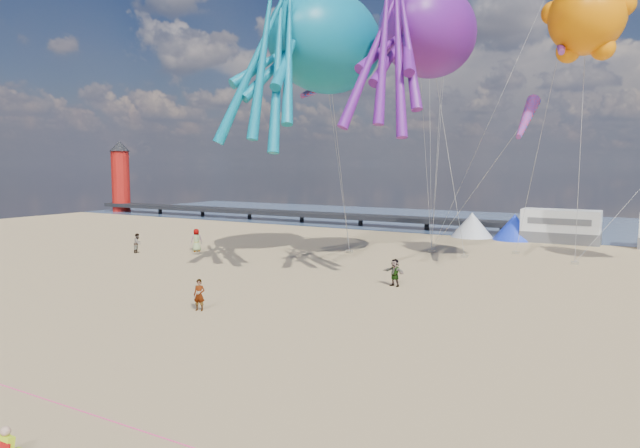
{
  "coord_description": "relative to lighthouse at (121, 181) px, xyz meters",
  "views": [
    {
      "loc": [
        12.78,
        -15.15,
        7.07
      ],
      "look_at": [
        0.55,
        6.0,
        4.5
      ],
      "focal_mm": 32.0,
      "sensor_mm": 36.0,
      "label": 1
    }
  ],
  "objects": [
    {
      "name": "ground",
      "position": [
        56.0,
        -44.0,
        -4.5
      ],
      "size": [
        120.0,
        120.0,
        0.0
      ],
      "primitive_type": "plane",
      "color": "tan",
      "rests_on": "ground"
    },
    {
      "name": "water",
      "position": [
        56.0,
        11.0,
        -4.48
      ],
      "size": [
        120.0,
        120.0,
        0.0
      ],
      "primitive_type": "plane",
      "color": "#3D5475",
      "rests_on": "ground"
    },
    {
      "name": "pier",
      "position": [
        28.0,
        0.0,
        -3.5
      ],
      "size": [
        60.0,
        3.0,
        0.5
      ],
      "primitive_type": "cube",
      "color": "black",
      "rests_on": "ground"
    },
    {
      "name": "lighthouse",
      "position": [
        0.0,
        0.0,
        0.0
      ],
      "size": [
        2.6,
        2.6,
        9.0
      ],
      "primitive_type": "cylinder",
      "color": "#A5140F",
      "rests_on": "ground"
    },
    {
      "name": "motorhome_0",
      "position": [
        62.0,
        -4.0,
        -3.0
      ],
      "size": [
        6.6,
        2.5,
        3.0
      ],
      "primitive_type": "cube",
      "color": "silver",
      "rests_on": "ground"
    },
    {
      "name": "tent_white",
      "position": [
        54.0,
        -4.0,
        -3.3
      ],
      "size": [
        4.0,
        4.0,
        2.4
      ],
      "primitive_type": "cone",
      "color": "white",
      "rests_on": "ground"
    },
    {
      "name": "tent_blue",
      "position": [
        58.0,
        -4.0,
        -3.3
      ],
      "size": [
        4.0,
        4.0,
        2.4
      ],
      "primitive_type": "cone",
      "color": "#1933CC",
      "rests_on": "ground"
    },
    {
      "name": "rope_line",
      "position": [
        56.0,
        -49.0,
        -4.48
      ],
      "size": [
        34.0,
        0.03,
        0.03
      ],
      "primitive_type": "cylinder",
      "rotation": [
        0.0,
        1.57,
        0.0
      ],
      "color": "#F2338C",
      "rests_on": "ground"
    },
    {
      "name": "standing_person",
      "position": [
        50.17,
        -38.66,
        -3.73
      ],
      "size": [
        0.65,
        0.53,
        1.54
      ],
      "primitive_type": "imported",
      "rotation": [
        0.0,
        0.0,
        0.32
      ],
      "color": "tan",
      "rests_on": "ground"
    },
    {
      "name": "beachgoer_0",
      "position": [
        37.11,
        -24.45,
        -3.57
      ],
      "size": [
        0.76,
        0.81,
        1.87
      ],
      "primitive_type": "imported",
      "rotation": [
        0.0,
        0.0,
        4.08
      ],
      "color": "#7F6659",
      "rests_on": "ground"
    },
    {
      "name": "beachgoer_1",
      "position": [
        33.52,
        -27.37,
        -3.72
      ],
      "size": [
        0.73,
        0.89,
        1.57
      ],
      "primitive_type": "imported",
      "rotation": [
        0.0,
        0.0,
        1.91
      ],
      "color": "#7F6659",
      "rests_on": "ground"
    },
    {
      "name": "beachgoer_4",
      "position": [
        56.21,
        -28.73,
        -3.69
      ],
      "size": [
        1.02,
        0.66,
        1.61
      ],
      "primitive_type": "imported",
      "rotation": [
        0.0,
        0.0,
        5.98
      ],
      "color": "#7F6659",
      "rests_on": "ground"
    },
    {
      "name": "sandbag_a",
      "position": [
        48.29,
        -19.01,
        -4.39
      ],
      "size": [
        0.5,
        0.35,
        0.22
      ],
      "primitive_type": "cube",
      "color": "gray",
      "rests_on": "ground"
    },
    {
      "name": "sandbag_b",
      "position": [
        56.9,
        -16.67,
        -4.39
      ],
      "size": [
        0.5,
        0.35,
        0.22
      ],
      "primitive_type": "cube",
      "color": "gray",
      "rests_on": "ground"
    },
    {
      "name": "sandbag_c",
      "position": [
        64.48,
        -15.72,
        -4.39
      ],
      "size": [
        0.5,
        0.35,
        0.22
      ],
      "primitive_type": "cube",
      "color": "gray",
      "rests_on": "ground"
    },
    {
      "name": "sandbag_d",
      "position": [
        59.88,
        -12.82,
        -4.39
      ],
      "size": [
        0.5,
        0.35,
        0.22
      ],
      "primitive_type": "cube",
      "color": "gray",
      "rests_on": "ground"
    },
    {
      "name": "sandbag_e",
      "position": [
        53.82,
        -15.31,
        -4.39
      ],
      "size": [
        0.5,
        0.35,
        0.22
      ],
      "primitive_type": "cube",
      "color": "gray",
      "rests_on": "ground"
    },
    {
      "name": "kite_octopus_teal",
      "position": [
        48.96,
        -24.02,
        10.92
      ],
      "size": [
        6.27,
        12.34,
        13.58
      ],
      "primitive_type": null,
      "rotation": [
        0.0,
        0.0,
        -0.1
      ],
      "color": "#086E8A"
    },
    {
      "name": "kite_octopus_purple",
      "position": [
        55.94,
        -23.0,
        11.08
      ],
      "size": [
        6.28,
        11.51,
        12.49
      ],
      "primitive_type": null,
      "rotation": [
        0.0,
        0.0,
        0.15
      ],
      "color": "#5C167E"
    },
    {
      "name": "kite_teddy_orange",
      "position": [
        65.05,
        -21.19,
        11.22
      ],
      "size": [
        6.43,
        6.2,
        7.53
      ],
      "primitive_type": null,
      "rotation": [
        0.0,
        0.0,
        0.25
      ],
      "color": "orange"
    },
    {
      "name": "windsock_left",
      "position": [
        47.19,
        -20.65,
        8.59
      ],
      "size": [
        1.79,
        6.73,
        6.65
      ],
      "primitive_type": null,
      "rotation": [
        0.0,
        0.0,
        -0.1
      ],
      "color": "red"
    },
    {
      "name": "windsock_mid",
      "position": [
        63.57,
        -20.16,
        10.24
      ],
      "size": [
        1.78,
        5.65,
        5.56
      ],
      "primitive_type": null,
      "rotation": [
        0.0,
        0.0,
        0.14
      ],
      "color": "red"
    },
    {
      "name": "windsock_right",
      "position": [
        61.83,
        -21.08,
        5.48
      ],
      "size": [
        0.97,
        5.51,
        5.49
      ],
      "primitive_type": null,
      "rotation": [
        0.0,
        0.0,
        0.01
      ],
      "color": "red"
    }
  ]
}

